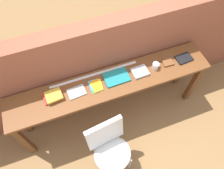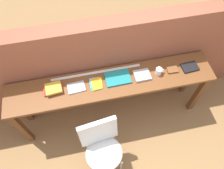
% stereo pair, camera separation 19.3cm
% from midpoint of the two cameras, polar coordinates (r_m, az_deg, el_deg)
% --- Properties ---
extents(ground_plane, '(40.00, 40.00, 0.00)m').
position_cam_midpoint_polar(ground_plane, '(3.25, -0.17, -12.01)').
color(ground_plane, olive).
extents(brick_wall_back, '(6.00, 0.20, 1.50)m').
position_cam_midpoint_polar(brick_wall_back, '(2.87, -4.64, 4.52)').
color(brick_wall_back, brown).
rests_on(brick_wall_back, ground).
extents(sideboard, '(2.50, 0.44, 0.88)m').
position_cam_midpoint_polar(sideboard, '(2.70, -2.42, -1.05)').
color(sideboard, brown).
rests_on(sideboard, ground).
extents(chair_white_moulded, '(0.49, 0.50, 0.89)m').
position_cam_midpoint_polar(chair_white_moulded, '(2.63, -2.76, -16.12)').
color(chair_white_moulded, silver).
rests_on(chair_white_moulded, ground).
extents(book_stack_leftmost, '(0.23, 0.18, 0.06)m').
position_cam_midpoint_polar(book_stack_leftmost, '(2.56, -17.15, -3.06)').
color(book_stack_leftmost, red).
rests_on(book_stack_leftmost, sideboard).
extents(magazine_cycling, '(0.21, 0.16, 0.02)m').
position_cam_midpoint_polar(magazine_cycling, '(2.55, -11.38, -2.07)').
color(magazine_cycling, '#9E9EA3').
rests_on(magazine_cycling, sideboard).
extents(pamphlet_pile_colourful, '(0.15, 0.19, 0.01)m').
position_cam_midpoint_polar(pamphlet_pile_colourful, '(2.56, -6.41, -0.37)').
color(pamphlet_pile_colourful, green).
rests_on(pamphlet_pile_colourful, sideboard).
extents(book_open_centre, '(0.30, 0.21, 0.02)m').
position_cam_midpoint_polar(book_open_centre, '(2.60, -0.96, 1.78)').
color(book_open_centre, '#19757A').
rests_on(book_open_centre, sideboard).
extents(book_grey_hardcover, '(0.20, 0.17, 0.03)m').
position_cam_midpoint_polar(book_grey_hardcover, '(2.65, 5.24, 3.21)').
color(book_grey_hardcover, '#9E9EA3').
rests_on(book_grey_hardcover, sideboard).
extents(mug, '(0.11, 0.08, 0.09)m').
position_cam_midpoint_polar(mug, '(2.69, 9.30, 4.72)').
color(mug, white).
rests_on(mug, sideboard).
extents(leather_journal_brown, '(0.13, 0.11, 0.02)m').
position_cam_midpoint_polar(leather_journal_brown, '(2.79, 12.48, 5.47)').
color(leather_journal_brown, brown).
rests_on(leather_journal_brown, sideboard).
extents(book_repair_rightmost, '(0.21, 0.15, 0.02)m').
position_cam_midpoint_polar(book_repair_rightmost, '(2.88, 16.46, 6.47)').
color(book_repair_rightmost, black).
rests_on(book_repair_rightmost, sideboard).
extents(ruler_metal_back_edge, '(1.10, 0.03, 0.00)m').
position_cam_midpoint_polar(ruler_metal_back_edge, '(2.65, -6.79, 2.51)').
color(ruler_metal_back_edge, silver).
rests_on(ruler_metal_back_edge, sideboard).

